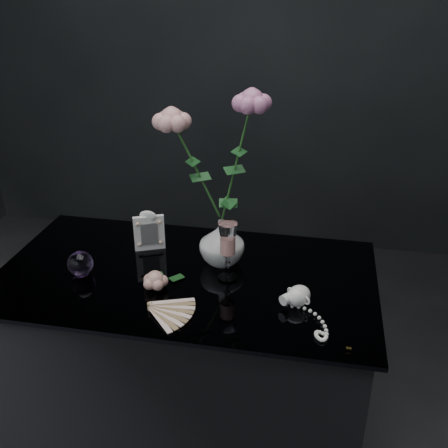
% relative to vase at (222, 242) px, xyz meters
% --- Properties ---
extents(table, '(1.05, 0.58, 0.76)m').
position_rel_vase_xyz_m(table, '(-0.09, -0.08, -0.45)').
color(table, black).
rests_on(table, ground).
extents(vase, '(0.16, 0.16, 0.13)m').
position_rel_vase_xyz_m(vase, '(0.00, 0.00, 0.00)').
color(vase, silver).
rests_on(vase, table).
extents(wine_glass, '(0.06, 0.06, 0.17)m').
position_rel_vase_xyz_m(wine_glass, '(0.03, -0.08, 0.02)').
color(wine_glass, white).
rests_on(wine_glass, table).
extents(picture_frame, '(0.12, 0.10, 0.13)m').
position_rel_vase_xyz_m(picture_frame, '(-0.23, 0.04, -0.00)').
color(picture_frame, white).
rests_on(picture_frame, table).
extents(paperweight, '(0.09, 0.09, 0.07)m').
position_rel_vase_xyz_m(paperweight, '(-0.37, -0.14, -0.03)').
color(paperweight, '#A978C4').
rests_on(paperweight, table).
extents(paper_fan, '(0.28, 0.25, 0.02)m').
position_rel_vase_xyz_m(paper_fan, '(-0.13, -0.26, -0.06)').
color(paper_fan, '#F5E3C4').
rests_on(paper_fan, table).
extents(loose_rose, '(0.15, 0.18, 0.05)m').
position_rel_vase_xyz_m(loose_rose, '(-0.15, -0.17, -0.04)').
color(loose_rose, '#D79D8B').
rests_on(loose_rose, table).
extents(pearl_jar, '(0.27, 0.27, 0.06)m').
position_rel_vase_xyz_m(pearl_jar, '(0.23, -0.17, -0.04)').
color(pearl_jar, white).
rests_on(pearl_jar, table).
extents(roses, '(0.28, 0.12, 0.42)m').
position_rel_vase_xyz_m(roses, '(-0.02, -0.00, 0.26)').
color(roses, '#E09C97').
rests_on(roses, vase).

